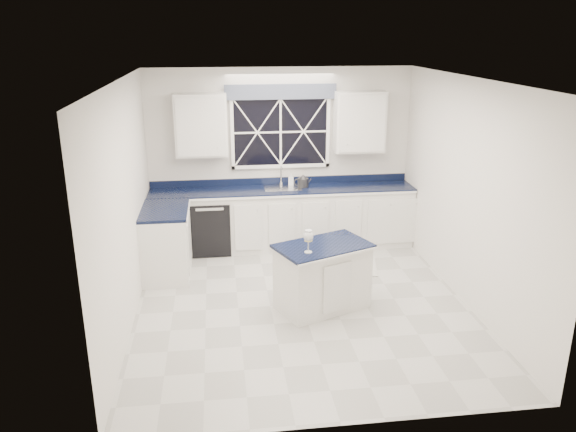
{
  "coord_description": "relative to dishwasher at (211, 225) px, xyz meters",
  "views": [
    {
      "loc": [
        -0.96,
        -6.14,
        3.22
      ],
      "look_at": [
        -0.12,
        0.4,
        1.02
      ],
      "focal_mm": 35.0,
      "sensor_mm": 36.0,
      "label": 1
    }
  ],
  "objects": [
    {
      "name": "wine_glass",
      "position": [
        1.12,
        -2.25,
        0.58
      ],
      "size": [
        0.11,
        0.11,
        0.27
      ],
      "color": "silver",
      "rests_on": "island"
    },
    {
      "name": "back_wall",
      "position": [
        1.1,
        0.3,
        0.94
      ],
      "size": [
        4.0,
        0.1,
        2.7
      ],
      "primitive_type": "cube",
      "color": "silver",
      "rests_on": "ground"
    },
    {
      "name": "upper_cabinets",
      "position": [
        1.1,
        0.13,
        1.49
      ],
      "size": [
        3.1,
        0.34,
        0.9
      ],
      "color": "silver",
      "rests_on": "ground"
    },
    {
      "name": "rug",
      "position": [
        1.67,
        -0.75,
        -0.4
      ],
      "size": [
        1.51,
        1.1,
        0.02
      ],
      "rotation": [
        0.0,
        0.0,
        -0.21
      ],
      "color": "#B5B6B1",
      "rests_on": "ground"
    },
    {
      "name": "faucet",
      "position": [
        1.1,
        0.19,
        0.69
      ],
      "size": [
        0.05,
        0.2,
        0.3
      ],
      "color": "silver",
      "rests_on": "countertop"
    },
    {
      "name": "island",
      "position": [
        1.33,
        -2.04,
        -0.0
      ],
      "size": [
        1.25,
        1.02,
        0.81
      ],
      "rotation": [
        0.0,
        0.0,
        0.39
      ],
      "color": "silver",
      "rests_on": "ground"
    },
    {
      "name": "base_cabinets",
      "position": [
        0.77,
        -0.17,
        0.04
      ],
      "size": [
        3.99,
        1.6,
        0.9
      ],
      "color": "silver",
      "rests_on": "ground"
    },
    {
      "name": "ground",
      "position": [
        1.1,
        -1.95,
        -0.41
      ],
      "size": [
        4.5,
        4.5,
        0.0
      ],
      "primitive_type": "plane",
      "color": "#B3B3AE",
      "rests_on": "ground"
    },
    {
      "name": "soap_bottle",
      "position": [
        1.25,
        0.19,
        0.62
      ],
      "size": [
        0.09,
        0.09,
        0.18
      ],
      "primitive_type": "imported",
      "rotation": [
        0.0,
        0.0,
        -0.12
      ],
      "color": "silver",
      "rests_on": "countertop"
    },
    {
      "name": "kettle",
      "position": [
        1.41,
        0.05,
        0.62
      ],
      "size": [
        0.27,
        0.16,
        0.19
      ],
      "rotation": [
        0.0,
        0.0,
        0.0
      ],
      "color": "#2A2B2D",
      "rests_on": "countertop"
    },
    {
      "name": "countertop",
      "position": [
        1.1,
        0.0,
        0.51
      ],
      "size": [
        3.98,
        0.64,
        0.04
      ],
      "primitive_type": "cube",
      "color": "black",
      "rests_on": "base_cabinets"
    },
    {
      "name": "window",
      "position": [
        1.1,
        0.25,
        1.42
      ],
      "size": [
        1.65,
        0.09,
        1.26
      ],
      "color": "black",
      "rests_on": "ground"
    },
    {
      "name": "dishwasher",
      "position": [
        0.0,
        0.0,
        0.0
      ],
      "size": [
        0.6,
        0.58,
        0.82
      ],
      "primitive_type": "cube",
      "color": "black",
      "rests_on": "ground"
    }
  ]
}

